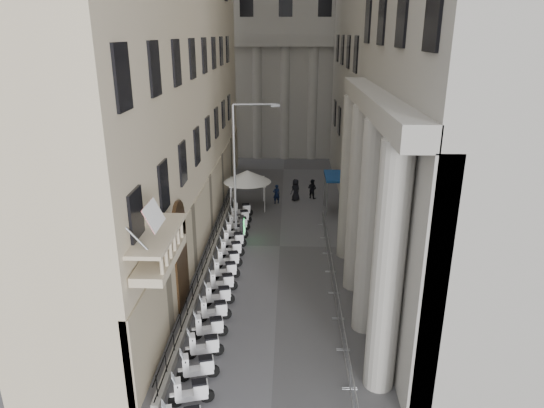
% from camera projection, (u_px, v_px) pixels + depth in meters
% --- Properties ---
extents(far_building, '(22.00, 10.00, 30.00)m').
position_uv_depth(far_building, '(286.00, 17.00, 54.26)').
color(far_building, '#A5A29B').
rests_on(far_building, ground).
extents(iron_fence, '(0.30, 28.00, 1.40)m').
position_uv_depth(iron_fence, '(213.00, 253.00, 31.17)').
color(iron_fence, black).
rests_on(iron_fence, ground).
extents(blue_awning, '(1.60, 3.00, 3.00)m').
position_uv_depth(blue_awning, '(334.00, 211.00, 38.41)').
color(blue_awning, navy).
rests_on(blue_awning, ground).
extents(flag, '(1.00, 1.40, 8.20)m').
position_uv_depth(flag, '(170.00, 396.00, 18.91)').
color(flag, '#9E0C11').
rests_on(flag, ground).
extents(scooter_1, '(1.50, 0.90, 1.50)m').
position_uv_depth(scooter_1, '(192.00, 404.00, 18.48)').
color(scooter_1, white).
rests_on(scooter_1, ground).
extents(scooter_2, '(1.50, 0.90, 1.50)m').
position_uv_depth(scooter_2, '(199.00, 379.00, 19.83)').
color(scooter_2, white).
rests_on(scooter_2, ground).
extents(scooter_3, '(1.50, 0.90, 1.50)m').
position_uv_depth(scooter_3, '(205.00, 357.00, 21.17)').
color(scooter_3, white).
rests_on(scooter_3, ground).
extents(scooter_4, '(1.50, 0.90, 1.50)m').
position_uv_depth(scooter_4, '(210.00, 337.00, 22.52)').
color(scooter_4, white).
rests_on(scooter_4, ground).
extents(scooter_5, '(1.50, 0.90, 1.50)m').
position_uv_depth(scooter_5, '(215.00, 320.00, 23.86)').
color(scooter_5, white).
rests_on(scooter_5, ground).
extents(scooter_6, '(1.50, 0.90, 1.50)m').
position_uv_depth(scooter_6, '(219.00, 305.00, 25.21)').
color(scooter_6, white).
rests_on(scooter_6, ground).
extents(scooter_7, '(1.50, 0.90, 1.50)m').
position_uv_depth(scooter_7, '(222.00, 291.00, 26.55)').
color(scooter_7, white).
rests_on(scooter_7, ground).
extents(scooter_8, '(1.50, 0.90, 1.50)m').
position_uv_depth(scooter_8, '(226.00, 279.00, 27.90)').
color(scooter_8, white).
rests_on(scooter_8, ground).
extents(scooter_9, '(1.50, 0.90, 1.50)m').
position_uv_depth(scooter_9, '(229.00, 267.00, 29.25)').
color(scooter_9, white).
rests_on(scooter_9, ground).
extents(scooter_10, '(1.50, 0.90, 1.50)m').
position_uv_depth(scooter_10, '(231.00, 257.00, 30.59)').
color(scooter_10, white).
rests_on(scooter_10, ground).
extents(scooter_11, '(1.50, 0.90, 1.50)m').
position_uv_depth(scooter_11, '(234.00, 248.00, 31.94)').
color(scooter_11, white).
rests_on(scooter_11, ground).
extents(scooter_12, '(1.50, 0.90, 1.50)m').
position_uv_depth(scooter_12, '(236.00, 239.00, 33.28)').
color(scooter_12, white).
rests_on(scooter_12, ground).
extents(scooter_13, '(1.50, 0.90, 1.50)m').
position_uv_depth(scooter_13, '(238.00, 231.00, 34.63)').
color(scooter_13, white).
rests_on(scooter_13, ground).
extents(scooter_14, '(1.50, 0.90, 1.50)m').
position_uv_depth(scooter_14, '(240.00, 223.00, 35.97)').
color(scooter_14, white).
rests_on(scooter_14, ground).
extents(scooter_15, '(1.50, 0.90, 1.50)m').
position_uv_depth(scooter_15, '(242.00, 217.00, 37.32)').
color(scooter_15, white).
rests_on(scooter_15, ground).
extents(barrier_1, '(0.60, 2.40, 1.10)m').
position_uv_depth(barrier_1, '(346.00, 369.00, 20.44)').
color(barrier_1, '#9FA1A6').
rests_on(barrier_1, ground).
extents(barrier_2, '(0.60, 2.40, 1.10)m').
position_uv_depth(barrier_2, '(340.00, 334.00, 22.79)').
color(barrier_2, '#9FA1A6').
rests_on(barrier_2, ground).
extents(barrier_3, '(0.60, 2.40, 1.10)m').
position_uv_depth(barrier_3, '(336.00, 306.00, 25.15)').
color(barrier_3, '#9FA1A6').
rests_on(barrier_3, ground).
extents(barrier_4, '(0.60, 2.40, 1.10)m').
position_uv_depth(barrier_4, '(332.00, 282.00, 27.50)').
color(barrier_4, '#9FA1A6').
rests_on(barrier_4, ground).
extents(barrier_5, '(0.60, 2.40, 1.10)m').
position_uv_depth(barrier_5, '(329.00, 263.00, 29.85)').
color(barrier_5, '#9FA1A6').
rests_on(barrier_5, ground).
extents(barrier_6, '(0.60, 2.40, 1.10)m').
position_uv_depth(barrier_6, '(326.00, 246.00, 32.21)').
color(barrier_6, '#9FA1A6').
rests_on(barrier_6, ground).
extents(barrier_7, '(0.60, 2.40, 1.10)m').
position_uv_depth(barrier_7, '(324.00, 231.00, 34.56)').
color(barrier_7, '#9FA1A6').
rests_on(barrier_7, ground).
extents(security_tent, '(3.79, 3.79, 3.08)m').
position_uv_depth(security_tent, '(249.00, 177.00, 38.43)').
color(security_tent, white).
rests_on(security_tent, ground).
extents(street_lamp, '(3.01, 0.42, 9.25)m').
position_uv_depth(street_lamp, '(241.00, 161.00, 31.04)').
color(street_lamp, gray).
rests_on(street_lamp, ground).
extents(info_kiosk, '(0.29, 0.81, 1.71)m').
position_uv_depth(info_kiosk, '(242.00, 229.00, 32.78)').
color(info_kiosk, black).
rests_on(info_kiosk, ground).
extents(pedestrian_a, '(0.69, 0.58, 1.62)m').
position_uv_depth(pedestrian_a, '(276.00, 194.00, 39.92)').
color(pedestrian_a, '#0D1735').
rests_on(pedestrian_a, ground).
extents(pedestrian_b, '(1.03, 0.98, 1.68)m').
position_uv_depth(pedestrian_b, '(312.00, 189.00, 41.20)').
color(pedestrian_b, black).
rests_on(pedestrian_b, ground).
extents(pedestrian_c, '(1.07, 1.04, 1.86)m').
position_uv_depth(pedestrian_c, '(296.00, 190.00, 40.62)').
color(pedestrian_c, black).
rests_on(pedestrian_c, ground).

